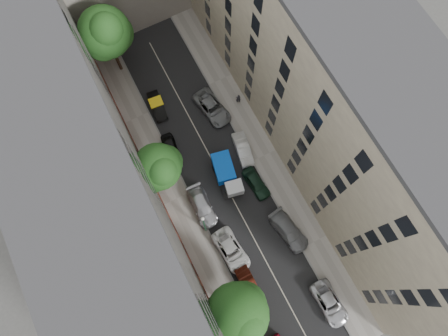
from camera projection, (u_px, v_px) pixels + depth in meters
ground at (221, 177)px, 44.86m from camera, size 120.00×120.00×0.00m
road_surface at (221, 177)px, 44.85m from camera, size 8.00×44.00×0.02m
sidewalk_left at (177, 199)px, 44.03m from camera, size 3.00×44.00×0.15m
sidewalk_right at (264, 156)px, 45.54m from camera, size 3.00×44.00×0.15m
building_left at (105, 201)px, 33.81m from camera, size 8.00×44.00×20.00m
building_right at (326, 95)px, 36.83m from camera, size 8.00×44.00×20.00m
tarp_truck at (227, 174)px, 43.65m from camera, size 2.85×5.27×2.29m
car_left_1 at (249, 286)px, 40.67m from camera, size 1.46×4.14×1.36m
car_left_2 at (231, 250)px, 41.72m from camera, size 2.74×5.22×1.40m
car_left_3 at (202, 206)px, 43.11m from camera, size 2.22×5.05×1.44m
car_left_4 at (171, 149)px, 45.19m from camera, size 1.85×3.91×1.29m
car_left_5 at (157, 106)px, 46.80m from camera, size 1.72×4.03×1.29m
car_right_0 at (330, 303)px, 40.16m from camera, size 2.30×4.88×1.35m
car_right_1 at (289, 231)px, 42.29m from camera, size 2.91×5.40×1.49m
car_right_2 at (256, 183)px, 43.93m from camera, size 1.98×4.15×1.37m
car_right_3 at (243, 149)px, 45.12m from camera, size 2.15×4.42×1.39m
car_right_4 at (212, 108)px, 46.63m from camera, size 3.27×5.61×1.47m
tree_near at (239, 315)px, 35.74m from camera, size 5.99×5.81×7.93m
tree_mid at (159, 168)px, 39.76m from camera, size 5.17×4.88×7.68m
tree_far at (107, 34)px, 42.28m from camera, size 5.83×5.64×10.20m
lamp_post at (204, 224)px, 38.77m from camera, size 0.36×0.36×7.14m
pedestrian at (238, 99)px, 46.75m from camera, size 0.67×0.54×1.59m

